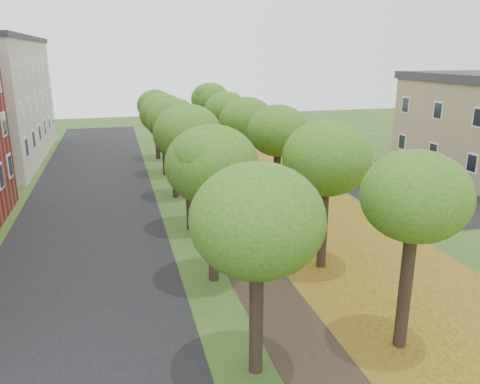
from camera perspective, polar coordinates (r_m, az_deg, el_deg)
ground at (r=15.43m, az=10.23°, el=-19.29°), size 120.00×120.00×0.00m
street_asphalt at (r=27.76m, az=-17.92°, el=-3.14°), size 8.00×70.00×0.01m
footpath at (r=28.27m, az=-2.60°, el=-1.96°), size 3.20×70.00×0.01m
leaf_verge at (r=29.68m, az=6.87°, el=-1.16°), size 7.50×70.00×0.01m
parking_lot at (r=34.46m, az=19.50°, el=0.50°), size 9.00×16.00×0.01m
tree_row_west at (r=26.76m, az=-7.38°, el=7.49°), size 3.56×33.56×6.38m
tree_row_east at (r=27.79m, az=2.56°, el=7.94°), size 3.56×33.56×6.38m
bench at (r=21.79m, az=3.02°, el=-6.64°), size 0.98×1.68×0.76m
car_silver at (r=28.58m, az=21.60°, el=-1.62°), size 3.75×1.64×1.26m
car_red at (r=30.30m, az=20.85°, el=-0.53°), size 4.07×2.74×1.27m
car_grey at (r=34.77m, az=14.20°, el=2.31°), size 5.22×2.80×1.44m
car_white at (r=37.11m, az=12.84°, el=3.36°), size 5.81×3.25×1.54m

